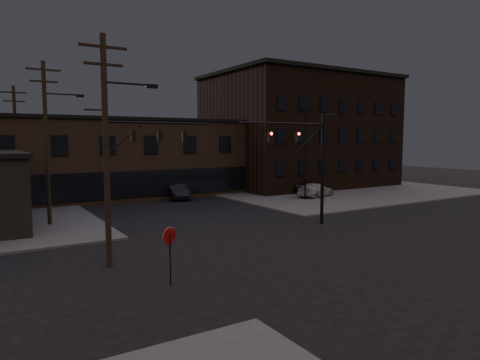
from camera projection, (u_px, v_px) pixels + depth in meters
name	position (u px, v px, depth m)	size (l,w,h in m)	color
ground	(290.00, 249.00, 23.97)	(140.00, 140.00, 0.00)	black
sidewalk_ne	(318.00, 187.00, 54.11)	(30.00, 30.00, 0.15)	#474744
building_row	(132.00, 159.00, 47.28)	(40.00, 12.00, 8.00)	#4F3B2A
building_right	(299.00, 133.00, 56.83)	(22.00, 16.00, 14.00)	black
traffic_signal_near	(311.00, 157.00, 30.11)	(7.12, 0.24, 8.00)	black
traffic_signal_far	(126.00, 157.00, 26.74)	(7.12, 0.24, 8.00)	black
stop_sign	(170.00, 242.00, 17.92)	(0.72, 0.33, 2.48)	black
utility_pole_near	(107.00, 145.00, 20.15)	(3.70, 0.28, 11.00)	black
utility_pole_mid	(47.00, 140.00, 29.76)	(3.70, 0.28, 11.50)	black
utility_pole_far	(16.00, 143.00, 39.39)	(2.20, 0.28, 11.00)	black
lot_light_a	(306.00, 146.00, 42.10)	(1.50, 0.28, 9.14)	black
lot_light_b	(317.00, 145.00, 49.48)	(1.50, 0.28, 9.14)	black
parked_car_lot_a	(308.00, 186.00, 48.05)	(1.65, 4.10, 1.40)	black
parked_car_lot_b	(316.00, 190.00, 44.74)	(1.97, 4.84, 1.41)	#A7A8AA
car_crossing	(177.00, 191.00, 44.15)	(1.75, 5.02, 1.65)	black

